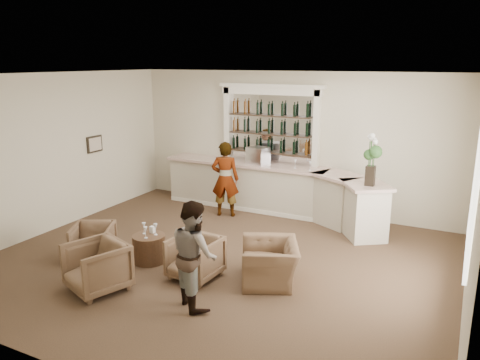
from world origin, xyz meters
name	(u,v)px	position (x,y,z in m)	size (l,w,h in m)	color
ground	(219,261)	(0.00, 0.00, 0.00)	(8.00, 8.00, 0.00)	brown
room_shell	(245,128)	(0.16, 0.71, 2.34)	(8.04, 7.02, 3.32)	beige
bar_counter	(275,190)	(-0.16, 3.00, 0.57)	(5.72, 1.80, 1.14)	beige
back_bar_alcove	(270,125)	(-0.50, 3.41, 2.03)	(2.64, 0.25, 3.00)	white
cocktail_table	(149,248)	(-1.12, -0.57, 0.25)	(0.59, 0.59, 0.50)	#533324
sommelier	(225,179)	(-1.14, 2.34, 0.88)	(0.64, 0.42, 1.75)	gray
guest	(194,254)	(0.43, -1.50, 0.80)	(0.78, 0.61, 1.60)	gray
armchair_left	(93,242)	(-2.11, -0.94, 0.33)	(0.70, 0.73, 0.66)	brown
armchair_center	(97,267)	(-1.18, -1.82, 0.39)	(0.84, 0.86, 0.78)	brown
armchair_right	(195,258)	(-0.04, -0.75, 0.35)	(0.76, 0.78, 0.71)	brown
armchair_far	(270,263)	(1.13, -0.32, 0.33)	(1.03, 0.90, 0.67)	brown
espresso_machine	(258,156)	(-0.65, 3.07, 1.34)	(0.46, 0.39, 0.41)	silver
flower_vase	(372,156)	(2.14, 2.27, 1.72)	(0.27, 0.27, 1.03)	black
wine_glass_bar_left	(295,164)	(0.30, 3.03, 1.25)	(0.07, 0.07, 0.21)	white
wine_glass_bar_right	(310,166)	(0.67, 2.99, 1.25)	(0.07, 0.07, 0.21)	white
wine_glass_tbl_a	(144,228)	(-1.24, -0.54, 0.60)	(0.07, 0.07, 0.21)	white
wine_glass_tbl_b	(156,229)	(-1.02, -0.49, 0.60)	(0.07, 0.07, 0.21)	white
wine_glass_tbl_c	(146,232)	(-1.08, -0.70, 0.60)	(0.07, 0.07, 0.21)	white
napkin_holder	(152,230)	(-1.14, -0.43, 0.56)	(0.08, 0.08, 0.12)	white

